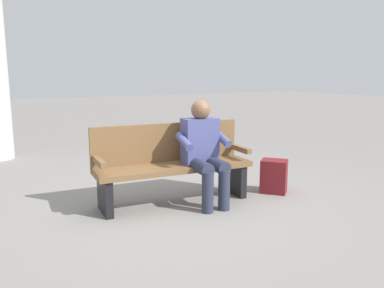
% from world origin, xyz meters
% --- Properties ---
extents(ground_plane, '(40.00, 40.00, 0.00)m').
position_xyz_m(ground_plane, '(0.00, 0.00, 0.00)').
color(ground_plane, gray).
extents(bench_near, '(1.83, 0.60, 0.90)m').
position_xyz_m(bench_near, '(-0.00, -0.07, 0.46)').
color(bench_near, brown).
rests_on(bench_near, ground).
extents(person_seated, '(0.59, 0.59, 1.18)m').
position_xyz_m(person_seated, '(-0.29, 0.18, 0.63)').
color(person_seated, '#474C84').
rests_on(person_seated, ground).
extents(backpack, '(0.39, 0.40, 0.41)m').
position_xyz_m(backpack, '(-1.27, 0.23, 0.20)').
color(backpack, maroon).
rests_on(backpack, ground).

